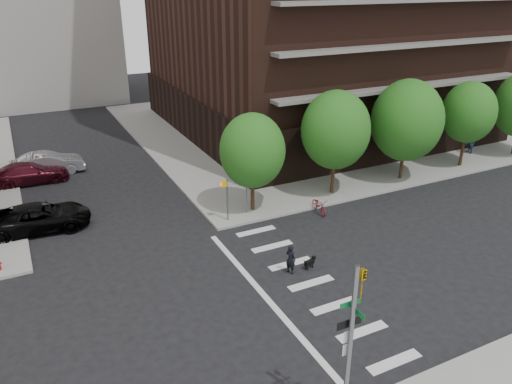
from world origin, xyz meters
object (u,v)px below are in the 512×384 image
at_px(parked_car_black, 39,218).
at_px(dog_walker, 291,259).
at_px(parked_car_maroon, 30,173).
at_px(pedestrian_far, 470,143).
at_px(traffic_signal, 349,360).
at_px(scooter, 319,205).
at_px(parked_car_silver, 48,164).

height_order(parked_car_black, dog_walker, parked_car_black).
bearing_deg(parked_car_maroon, pedestrian_far, -104.93).
relative_size(traffic_signal, scooter, 3.24).
relative_size(parked_car_maroon, dog_walker, 3.38).
distance_m(parked_car_silver, scooter, 20.59).
bearing_deg(dog_walker, traffic_signal, 137.57).
distance_m(traffic_signal, parked_car_black, 20.86).
bearing_deg(parked_car_maroon, parked_car_silver, -46.11).
bearing_deg(parked_car_black, pedestrian_far, -87.91).
xyz_separation_m(traffic_signal, scooter, (8.15, 13.99, -2.21)).
relative_size(traffic_signal, parked_car_maroon, 1.14).
bearing_deg(scooter, traffic_signal, -113.07).
height_order(parked_car_black, parked_car_maroon, parked_car_black).
relative_size(parked_car_maroon, parked_car_silver, 1.02).
distance_m(traffic_signal, parked_car_silver, 29.34).
bearing_deg(dog_walker, scooter, -67.65).
distance_m(scooter, dog_walker, 7.30).
xyz_separation_m(parked_car_black, parked_car_silver, (1.35, 9.29, 0.05)).
relative_size(parked_car_silver, scooter, 2.77).
height_order(scooter, pedestrian_far, pedestrian_far).
xyz_separation_m(traffic_signal, dog_walker, (3.05, 8.78, -1.92)).
bearing_deg(parked_car_silver, parked_car_black, 170.00).
height_order(scooter, dog_walker, dog_walker).
xyz_separation_m(parked_car_black, parked_car_maroon, (0.00, 8.05, -0.03)).
xyz_separation_m(traffic_signal, parked_car_black, (-7.73, 19.28, -1.90)).
xyz_separation_m(traffic_signal, parked_car_silver, (-6.38, 28.58, -1.85)).
height_order(parked_car_black, pedestrian_far, pedestrian_far).
relative_size(parked_car_silver, dog_walker, 3.30).
bearing_deg(parked_car_black, traffic_signal, -153.38).
bearing_deg(parked_car_silver, scooter, -136.84).
distance_m(traffic_signal, pedestrian_far, 30.99).
height_order(traffic_signal, scooter, traffic_signal).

